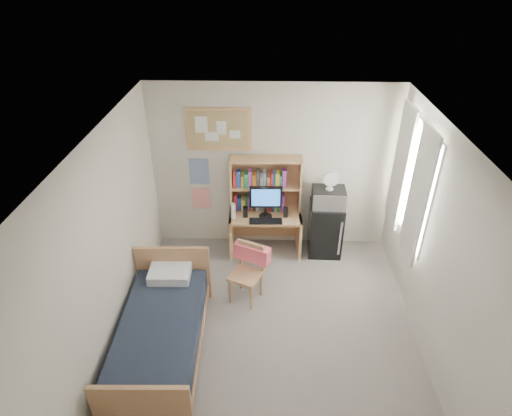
{
  "coord_description": "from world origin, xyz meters",
  "views": [
    {
      "loc": [
        -0.08,
        -3.65,
        4.14
      ],
      "look_at": [
        -0.22,
        1.2,
        1.16
      ],
      "focal_mm": 30.0,
      "sensor_mm": 36.0,
      "label": 1
    }
  ],
  "objects_px": {
    "bulletin_board": "(218,129)",
    "mini_fridge": "(325,228)",
    "bed": "(161,337)",
    "microwave": "(329,198)",
    "desk_chair": "(246,275)",
    "desk_fan": "(330,181)",
    "monitor": "(266,202)",
    "speaker_right": "(286,212)",
    "desk": "(265,233)",
    "speaker_left": "(245,212)"
  },
  "relations": [
    {
      "from": "desk_chair",
      "to": "bed",
      "type": "xyz_separation_m",
      "value": [
        -0.94,
        -0.94,
        -0.16
      ]
    },
    {
      "from": "desk",
      "to": "desk_fan",
      "type": "xyz_separation_m",
      "value": [
        0.92,
        0.01,
        0.92
      ]
    },
    {
      "from": "microwave",
      "to": "desk_chair",
      "type": "bearing_deg",
      "value": -135.35
    },
    {
      "from": "speaker_right",
      "to": "speaker_left",
      "type": "bearing_deg",
      "value": -180.0
    },
    {
      "from": "bulletin_board",
      "to": "desk",
      "type": "height_order",
      "value": "bulletin_board"
    },
    {
      "from": "bulletin_board",
      "to": "desk_chair",
      "type": "relative_size",
      "value": 1.12
    },
    {
      "from": "speaker_left",
      "to": "desk_fan",
      "type": "distance_m",
      "value": 1.32
    },
    {
      "from": "bed",
      "to": "desk_fan",
      "type": "bearing_deg",
      "value": 42.53
    },
    {
      "from": "speaker_right",
      "to": "desk_fan",
      "type": "height_order",
      "value": "desk_fan"
    },
    {
      "from": "desk_chair",
      "to": "desk",
      "type": "bearing_deg",
      "value": 101.03
    },
    {
      "from": "speaker_left",
      "to": "speaker_right",
      "type": "bearing_deg",
      "value": 0.0
    },
    {
      "from": "mini_fridge",
      "to": "speaker_right",
      "type": "height_order",
      "value": "mini_fridge"
    },
    {
      "from": "bulletin_board",
      "to": "speaker_left",
      "type": "distance_m",
      "value": 1.27
    },
    {
      "from": "desk_chair",
      "to": "microwave",
      "type": "height_order",
      "value": "microwave"
    },
    {
      "from": "bulletin_board",
      "to": "microwave",
      "type": "bearing_deg",
      "value": -9.6
    },
    {
      "from": "bulletin_board",
      "to": "mini_fridge",
      "type": "distance_m",
      "value": 2.21
    },
    {
      "from": "bulletin_board",
      "to": "desk_fan",
      "type": "xyz_separation_m",
      "value": [
        1.61,
        -0.27,
        -0.66
      ]
    },
    {
      "from": "desk",
      "to": "speaker_right",
      "type": "relative_size",
      "value": 6.81
    },
    {
      "from": "bulletin_board",
      "to": "monitor",
      "type": "bearing_deg",
      "value": -26.55
    },
    {
      "from": "bulletin_board",
      "to": "speaker_left",
      "type": "relative_size",
      "value": 5.63
    },
    {
      "from": "bed",
      "to": "speaker_right",
      "type": "distance_m",
      "value": 2.53
    },
    {
      "from": "monitor",
      "to": "speaker_right",
      "type": "bearing_deg",
      "value": 0.0
    },
    {
      "from": "bed",
      "to": "desk_fan",
      "type": "distance_m",
      "value": 3.1
    },
    {
      "from": "desk",
      "to": "mini_fridge",
      "type": "height_order",
      "value": "mini_fridge"
    },
    {
      "from": "mini_fridge",
      "to": "speaker_left",
      "type": "xyz_separation_m",
      "value": [
        -1.22,
        -0.1,
        0.34
      ]
    },
    {
      "from": "bed",
      "to": "speaker_right",
      "type": "height_order",
      "value": "speaker_right"
    },
    {
      "from": "bulletin_board",
      "to": "speaker_right",
      "type": "height_order",
      "value": "bulletin_board"
    },
    {
      "from": "desk_fan",
      "to": "speaker_left",
      "type": "bearing_deg",
      "value": -174.81
    },
    {
      "from": "microwave",
      "to": "desk",
      "type": "bearing_deg",
      "value": -177.8
    },
    {
      "from": "microwave",
      "to": "monitor",
      "type": "bearing_deg",
      "value": -174.09
    },
    {
      "from": "bed",
      "to": "microwave",
      "type": "height_order",
      "value": "microwave"
    },
    {
      "from": "speaker_left",
      "to": "bulletin_board",
      "type": "bearing_deg",
      "value": 136.38
    },
    {
      "from": "mini_fridge",
      "to": "monitor",
      "type": "xyz_separation_m",
      "value": [
        -0.92,
        -0.09,
        0.51
      ]
    },
    {
      "from": "desk",
      "to": "mini_fridge",
      "type": "bearing_deg",
      "value": 0.48
    },
    {
      "from": "speaker_right",
      "to": "mini_fridge",
      "type": "bearing_deg",
      "value": 6.18
    },
    {
      "from": "bulletin_board",
      "to": "microwave",
      "type": "xyz_separation_m",
      "value": [
        1.61,
        -0.27,
        -0.94
      ]
    },
    {
      "from": "bulletin_board",
      "to": "monitor",
      "type": "relative_size",
      "value": 1.86
    },
    {
      "from": "speaker_left",
      "to": "microwave",
      "type": "bearing_deg",
      "value": 2.23
    },
    {
      "from": "bulletin_board",
      "to": "desk",
      "type": "xyz_separation_m",
      "value": [
        0.69,
        -0.28,
        -1.58
      ]
    },
    {
      "from": "desk_chair",
      "to": "speaker_right",
      "type": "bearing_deg",
      "value": 85.95
    },
    {
      "from": "desk_chair",
      "to": "speaker_right",
      "type": "xyz_separation_m",
      "value": [
        0.55,
        1.04,
        0.34
      ]
    },
    {
      "from": "desk",
      "to": "monitor",
      "type": "xyz_separation_m",
      "value": [
        0.0,
        -0.06,
        0.59
      ]
    },
    {
      "from": "monitor",
      "to": "speaker_left",
      "type": "relative_size",
      "value": 3.03
    },
    {
      "from": "mini_fridge",
      "to": "monitor",
      "type": "height_order",
      "value": "monitor"
    },
    {
      "from": "speaker_left",
      "to": "speaker_right",
      "type": "distance_m",
      "value": 0.6
    },
    {
      "from": "bulletin_board",
      "to": "mini_fridge",
      "type": "height_order",
      "value": "bulletin_board"
    },
    {
      "from": "bulletin_board",
      "to": "desk_chair",
      "type": "bearing_deg",
      "value": -72.33
    },
    {
      "from": "desk_chair",
      "to": "mini_fridge",
      "type": "bearing_deg",
      "value": 67.57
    },
    {
      "from": "desk",
      "to": "mini_fridge",
      "type": "xyz_separation_m",
      "value": [
        0.93,
        0.03,
        0.08
      ]
    },
    {
      "from": "bulletin_board",
      "to": "desk_chair",
      "type": "distance_m",
      "value": 2.08
    }
  ]
}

